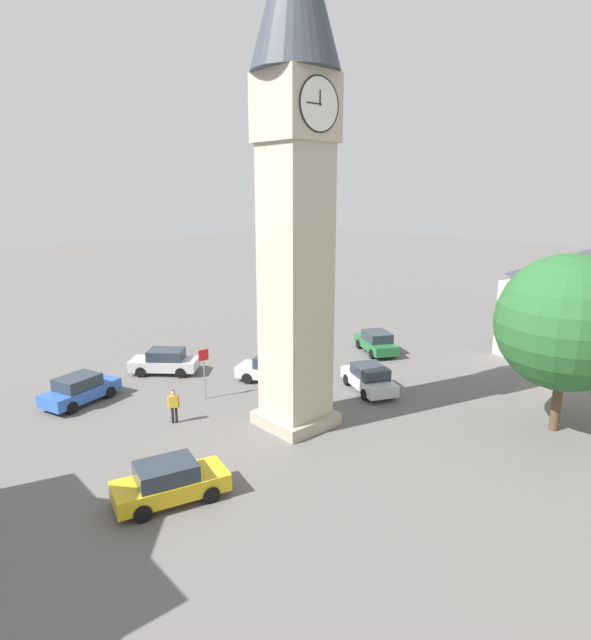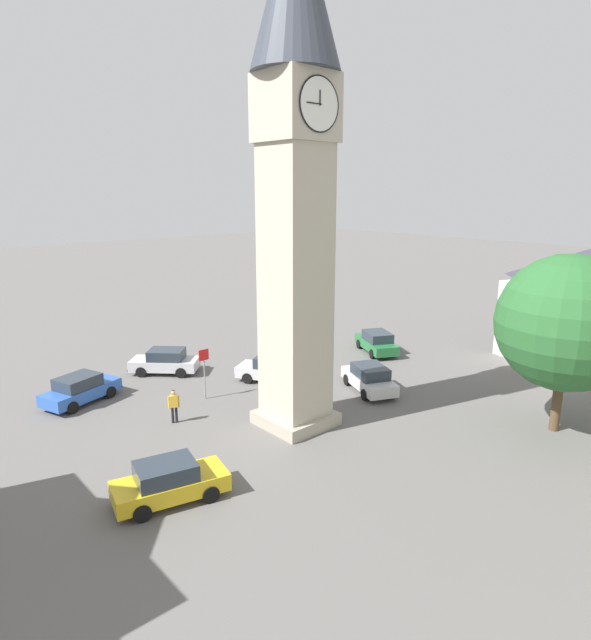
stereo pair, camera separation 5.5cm
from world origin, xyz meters
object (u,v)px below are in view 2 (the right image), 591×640
object	(u,v)px
car_silver_kerb	(272,369)
pedestrian	(174,403)
car_black_far	(369,378)
tree	(567,323)
building_corner_back	(584,308)
clock_tower	(296,133)
car_blue_kerb	(80,389)
car_red_corner	(169,482)
car_white_side	(377,342)
car_green_alley	(165,361)
road_sign	(204,366)

from	to	relation	value
car_silver_kerb	pedestrian	xyz separation A→B (m)	(7.23, 1.32, 0.25)
car_black_far	pedestrian	size ratio (longest dim) A/B	2.64
pedestrian	tree	xyz separation A→B (m)	(-13.10, 12.66, 4.23)
car_black_far	building_corner_back	size ratio (longest dim) A/B	0.42
clock_tower	car_blue_kerb	xyz separation A→B (m)	(6.87, -9.58, -12.70)
car_red_corner	car_black_far	world-z (taller)	same
clock_tower	car_white_side	world-z (taller)	clock_tower
car_blue_kerb	car_green_alley	world-z (taller)	same
car_white_side	tree	bearing A→B (deg)	76.62
car_blue_kerb	car_silver_kerb	world-z (taller)	same
car_black_far	tree	size ratio (longest dim) A/B	0.53
car_silver_kerb	building_corner_back	xyz separation A→B (m)	(-16.48, 10.90, 3.13)
car_white_side	car_red_corner	bearing A→B (deg)	19.16
clock_tower	car_green_alley	world-z (taller)	clock_tower
car_blue_kerb	car_silver_kerb	size ratio (longest dim) A/B	1.01
clock_tower	car_white_side	bearing A→B (deg)	-157.49
pedestrian	tree	size ratio (longest dim) A/B	0.20
car_red_corner	pedestrian	distance (m)	6.85
pedestrian	road_sign	bearing A→B (deg)	-149.37
clock_tower	car_black_far	xyz separation A→B (m)	(-5.98, -0.48, -12.70)
car_white_side	car_black_far	bearing A→B (deg)	36.79
tree	road_sign	distance (m)	17.96
car_red_corner	tree	world-z (taller)	tree
car_silver_kerb	car_green_alley	xyz separation A→B (m)	(4.06, -5.56, 0.00)
car_silver_kerb	car_white_side	xyz separation A→B (m)	(-9.11, 0.36, 0.00)
car_silver_kerb	car_white_side	world-z (taller)	same
car_silver_kerb	tree	bearing A→B (deg)	112.78
clock_tower	road_sign	world-z (taller)	clock_tower
tree	clock_tower	bearing A→B (deg)	-44.75
car_green_alley	pedestrian	xyz separation A→B (m)	(3.17, 6.88, 0.25)
car_black_far	pedestrian	distance (m)	10.93
car_red_corner	road_sign	size ratio (longest dim) A/B	1.57
car_blue_kerb	car_green_alley	distance (m)	5.82
car_blue_kerb	car_silver_kerb	xyz separation A→B (m)	(-9.74, 4.26, 0.00)
tree	building_corner_back	distance (m)	11.13
car_red_corner	car_green_alley	distance (m)	14.41
car_red_corner	road_sign	world-z (taller)	road_sign
car_black_far	road_sign	bearing A→B (deg)	-34.36
car_green_alley	building_corner_back	size ratio (longest dim) A/B	0.39
car_green_alley	road_sign	world-z (taller)	road_sign
clock_tower	car_blue_kerb	distance (m)	17.32
car_white_side	tree	world-z (taller)	tree
clock_tower	road_sign	bearing A→B (deg)	-74.30
pedestrian	building_corner_back	size ratio (longest dim) A/B	0.16
clock_tower	car_blue_kerb	size ratio (longest dim) A/B	5.15
car_blue_kerb	car_white_side	xyz separation A→B (m)	(-18.85, 4.61, 0.00)
car_white_side	pedestrian	world-z (taller)	pedestrian
clock_tower	car_white_side	xyz separation A→B (m)	(-11.98, -4.96, -12.70)
car_blue_kerb	tree	distance (m)	24.42
car_red_corner	building_corner_back	size ratio (longest dim) A/B	0.42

